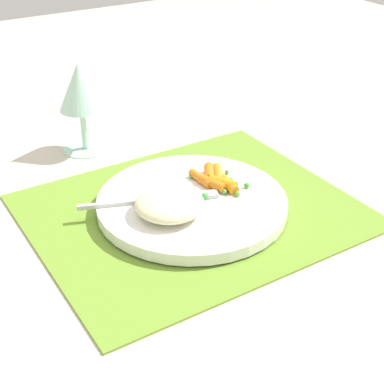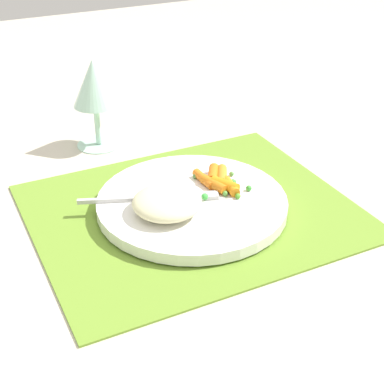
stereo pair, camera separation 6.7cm
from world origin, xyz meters
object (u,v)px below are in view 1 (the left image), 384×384
rice_mound (170,204)px  carrot_portion (216,180)px  plate (192,203)px  wine_glass (80,91)px  fork (164,199)px

rice_mound → carrot_portion: (0.10, 0.03, -0.01)m
plate → wine_glass: wine_glass is taller
carrot_portion → wine_glass: bearing=111.7°
plate → wine_glass: size_ratio=1.76×
plate → rice_mound: (-0.05, -0.02, 0.02)m
fork → rice_mound: bearing=-104.8°
fork → wine_glass: (-0.01, 0.25, 0.08)m
rice_mound → plate: bearing=20.6°
fork → wine_glass: bearing=92.7°
rice_mound → fork: 0.03m
carrot_portion → fork: size_ratio=0.45×
rice_mound → carrot_portion: bearing=18.9°
carrot_portion → fork: 0.09m
plate → carrot_portion: bearing=17.3°
rice_mound → carrot_portion: 0.10m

